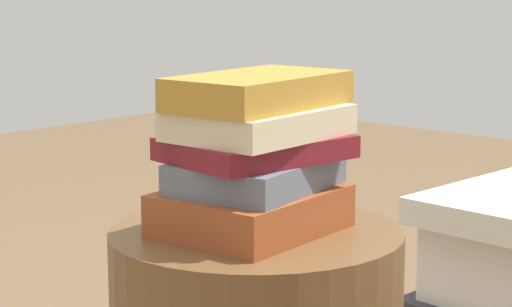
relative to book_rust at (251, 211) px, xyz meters
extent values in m
cube|color=#994723|center=(0.00, 0.00, 0.00)|extent=(0.27, 0.23, 0.06)
cube|color=slate|center=(-0.01, 0.00, 0.05)|extent=(0.27, 0.22, 0.05)
cube|color=maroon|center=(-0.01, 0.00, 0.09)|extent=(0.27, 0.22, 0.03)
cube|color=beige|center=(-0.01, 0.01, 0.13)|extent=(0.26, 0.19, 0.04)
cube|color=#B7842D|center=(-0.02, 0.00, 0.18)|extent=(0.28, 0.18, 0.05)
camera|label=1|loc=(1.04, 0.95, 0.35)|focal=68.38mm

